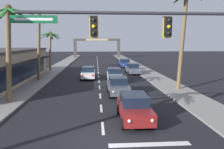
# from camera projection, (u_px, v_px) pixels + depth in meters

# --- Properties ---
(ground_plane) EXTENTS (220.00, 220.00, 0.00)m
(ground_plane) POSITION_uv_depth(u_px,v_px,m) (104.00, 140.00, 11.28)
(ground_plane) COLOR black
(sidewalk_right) EXTENTS (3.20, 110.00, 0.14)m
(sidewalk_right) POSITION_uv_depth(u_px,v_px,m) (154.00, 77.00, 31.57)
(sidewalk_right) COLOR gray
(sidewalk_right) RESTS_ON ground
(sidewalk_left) EXTENTS (3.20, 110.00, 0.14)m
(sidewalk_left) POSITION_uv_depth(u_px,v_px,m) (41.00, 78.00, 30.47)
(sidewalk_left) COLOR gray
(sidewalk_left) RESTS_ON ground
(lane_markings) EXTENTS (4.28, 88.49, 0.01)m
(lane_markings) POSITION_uv_depth(u_px,v_px,m) (102.00, 78.00, 31.31)
(lane_markings) COLOR silver
(lane_markings) RESTS_ON ground
(traffic_signal_mast) EXTENTS (11.07, 0.41, 7.13)m
(traffic_signal_mast) POSITION_uv_depth(u_px,v_px,m) (170.00, 40.00, 10.91)
(traffic_signal_mast) COLOR #2D2D33
(traffic_signal_mast) RESTS_ON ground
(sedan_lead_at_stop_bar) EXTENTS (1.96, 4.46, 1.68)m
(sedan_lead_at_stop_bar) POSITION_uv_depth(u_px,v_px,m) (134.00, 107.00, 14.07)
(sedan_lead_at_stop_bar) COLOR maroon
(sedan_lead_at_stop_bar) RESTS_ON ground
(sedan_third_in_queue) EXTENTS (2.02, 4.48, 1.68)m
(sedan_third_in_queue) POSITION_uv_depth(u_px,v_px,m) (118.00, 86.00, 21.08)
(sedan_third_in_queue) COLOR #4C515B
(sedan_third_in_queue) RESTS_ON ground
(sedan_fifth_in_queue) EXTENTS (2.02, 4.48, 1.68)m
(sedan_fifth_in_queue) POSITION_uv_depth(u_px,v_px,m) (114.00, 75.00, 28.14)
(sedan_fifth_in_queue) COLOR silver
(sedan_fifth_in_queue) RESTS_ON ground
(sedan_oncoming_far) EXTENTS (1.95, 4.45, 1.68)m
(sedan_oncoming_far) POSITION_uv_depth(u_px,v_px,m) (88.00, 73.00, 30.17)
(sedan_oncoming_far) COLOR silver
(sedan_oncoming_far) RESTS_ON ground
(sedan_parked_nearest_kerb) EXTENTS (2.00, 4.47, 1.68)m
(sedan_parked_nearest_kerb) POSITION_uv_depth(u_px,v_px,m) (125.00, 63.00, 44.06)
(sedan_parked_nearest_kerb) COLOR navy
(sedan_parked_nearest_kerb) RESTS_ON ground
(sedan_parked_mid_kerb) EXTENTS (1.98, 4.46, 1.68)m
(sedan_parked_mid_kerb) POSITION_uv_depth(u_px,v_px,m) (133.00, 69.00, 34.80)
(sedan_parked_mid_kerb) COLOR #4C515B
(sedan_parked_mid_kerb) RESTS_ON ground
(palm_left_second) EXTENTS (3.75, 3.78, 7.78)m
(palm_left_second) POSITION_uv_depth(u_px,v_px,m) (9.00, 37.00, 17.44)
(palm_left_second) COLOR brown
(palm_left_second) RESTS_ON ground
(palm_left_third) EXTENTS (3.25, 3.29, 8.39)m
(palm_left_third) POSITION_uv_depth(u_px,v_px,m) (39.00, 34.00, 27.69)
(palm_left_third) COLOR brown
(palm_left_third) RESTS_ON ground
(palm_left_farthest) EXTENTS (3.87, 3.64, 6.77)m
(palm_left_farthest) POSITION_uv_depth(u_px,v_px,m) (50.00, 42.00, 38.13)
(palm_left_farthest) COLOR brown
(palm_left_farthest) RESTS_ON ground
(palm_right_second) EXTENTS (3.34, 3.55, 10.16)m
(palm_right_second) POSITION_uv_depth(u_px,v_px,m) (184.00, 23.00, 22.27)
(palm_right_second) COLOR brown
(palm_right_second) RESTS_ON ground
(town_gateway_arch) EXTENTS (14.81, 0.90, 6.05)m
(town_gateway_arch) POSITION_uv_depth(u_px,v_px,m) (97.00, 45.00, 71.58)
(town_gateway_arch) COLOR #423D38
(town_gateway_arch) RESTS_ON ground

